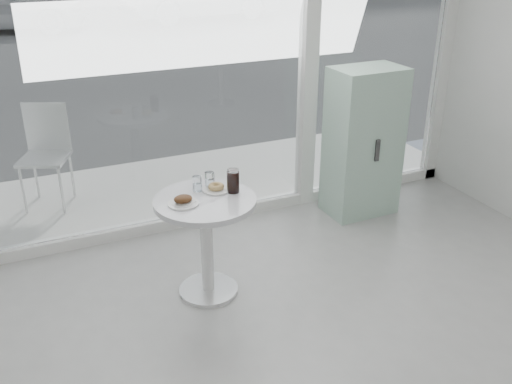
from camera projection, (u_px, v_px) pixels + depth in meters
name	position (u px, v px, depth m)	size (l,w,h in m)	color
storefront	(222.00, 31.00, 4.69)	(5.00, 0.14, 3.00)	white
main_table	(206.00, 227.00, 4.05)	(0.72, 0.72, 0.77)	silver
patio_deck	(192.00, 184.00, 6.03)	(5.60, 1.60, 0.05)	beige
street	(57.00, 25.00, 16.15)	(40.00, 24.00, 0.00)	#3C3C3C
mint_cabinet	(363.00, 143.00, 5.23)	(0.65, 0.45, 1.38)	#88AD99
patio_chair	(46.00, 149.00, 5.35)	(0.55, 0.55, 0.96)	silver
plate_fritter	(184.00, 201.00, 3.87)	(0.21, 0.21, 0.07)	silver
plate_donut	(216.00, 188.00, 4.07)	(0.20, 0.20, 0.05)	silver
water_tumbler_a	(197.00, 185.00, 4.06)	(0.07, 0.07, 0.11)	white
water_tumbler_b	(210.00, 181.00, 4.12)	(0.07, 0.07, 0.11)	white
cola_glass	(233.00, 181.00, 4.03)	(0.09, 0.09, 0.17)	white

